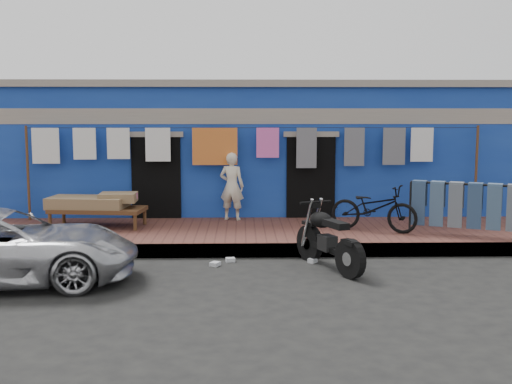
# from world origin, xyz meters

# --- Properties ---
(ground) EXTENTS (80.00, 80.00, 0.00)m
(ground) POSITION_xyz_m (0.00, 0.00, 0.00)
(ground) COLOR black
(ground) RESTS_ON ground
(sidewalk) EXTENTS (28.00, 3.00, 0.25)m
(sidewalk) POSITION_xyz_m (0.00, 3.00, 0.12)
(sidewalk) COLOR brown
(sidewalk) RESTS_ON ground
(curb) EXTENTS (28.00, 0.10, 0.25)m
(curb) POSITION_xyz_m (0.00, 1.55, 0.12)
(curb) COLOR gray
(curb) RESTS_ON ground
(building) EXTENTS (12.20, 5.20, 3.36)m
(building) POSITION_xyz_m (-0.00, 6.99, 1.69)
(building) COLOR #163698
(building) RESTS_ON ground
(clothesline) EXTENTS (10.06, 0.06, 2.10)m
(clothesline) POSITION_xyz_m (-0.37, 4.25, 1.82)
(clothesline) COLOR brown
(clothesline) RESTS_ON sidewalk
(car) EXTENTS (4.46, 2.45, 1.20)m
(car) POSITION_xyz_m (-3.99, -0.18, 0.60)
(car) COLOR silver
(car) RESTS_ON ground
(seated_person) EXTENTS (0.62, 0.49, 1.51)m
(seated_person) POSITION_xyz_m (-0.49, 4.20, 1.00)
(seated_person) COLOR beige
(seated_person) RESTS_ON sidewalk
(bicycle) EXTENTS (1.86, 1.42, 1.15)m
(bicycle) POSITION_xyz_m (2.40, 2.78, 0.83)
(bicycle) COLOR black
(bicycle) RESTS_ON sidewalk
(motorcycle) EXTENTS (1.81, 2.13, 1.10)m
(motorcycle) POSITION_xyz_m (1.20, 0.63, 0.55)
(motorcycle) COLOR black
(motorcycle) RESTS_ON ground
(charpoy) EXTENTS (2.25, 1.43, 0.68)m
(charpoy) POSITION_xyz_m (-3.29, 3.38, 0.59)
(charpoy) COLOR brown
(charpoy) RESTS_ON sidewalk
(jeans_rack) EXTENTS (2.57, 2.15, 1.07)m
(jeans_rack) POSITION_xyz_m (4.09, 2.29, 0.79)
(jeans_rack) COLOR black
(jeans_rack) RESTS_ON sidewalk
(litter_a) EXTENTS (0.18, 0.15, 0.07)m
(litter_a) POSITION_xyz_m (-0.47, 1.20, 0.04)
(litter_a) COLOR silver
(litter_a) RESTS_ON ground
(litter_b) EXTENTS (0.19, 0.20, 0.08)m
(litter_b) POSITION_xyz_m (0.98, 1.10, 0.04)
(litter_b) COLOR silver
(litter_b) RESTS_ON ground
(litter_c) EXTENTS (0.20, 0.22, 0.07)m
(litter_c) POSITION_xyz_m (-0.73, 0.89, 0.03)
(litter_c) COLOR silver
(litter_c) RESTS_ON ground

